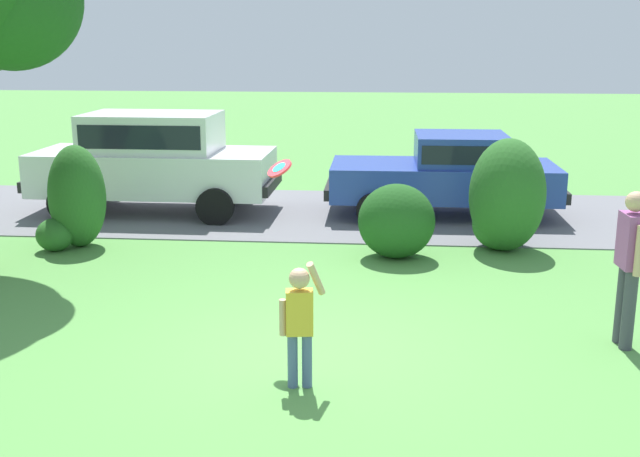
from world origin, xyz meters
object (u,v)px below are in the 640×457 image
(frisbee, at_px, (280,168))
(adult_onlooker, at_px, (630,260))
(parked_suv, at_px, (154,157))
(child_thrower, at_px, (300,317))
(parked_sedan, at_px, (448,172))

(frisbee, xyz_separation_m, adult_onlooker, (3.76, 0.33, -1.01))
(parked_suv, bearing_deg, frisbee, -62.58)
(parked_suv, xyz_separation_m, child_thrower, (3.66, -7.45, -0.36))
(frisbee, height_order, adult_onlooker, frisbee)
(child_thrower, distance_m, adult_onlooker, 3.71)
(parked_sedan, xyz_separation_m, frisbee, (-2.28, -6.63, 1.14))
(parked_sedan, distance_m, parked_suv, 5.63)
(frisbee, relative_size, adult_onlooker, 0.17)
(parked_sedan, height_order, parked_suv, parked_suv)
(adult_onlooker, bearing_deg, parked_sedan, 103.24)
(child_thrower, bearing_deg, parked_sedan, 75.60)
(child_thrower, bearing_deg, frisbee, 107.48)
(parked_sedan, xyz_separation_m, adult_onlooker, (1.48, -6.30, 0.13))
(frisbee, bearing_deg, child_thrower, -72.52)
(adult_onlooker, bearing_deg, frisbee, -174.92)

